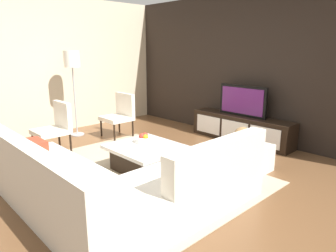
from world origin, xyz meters
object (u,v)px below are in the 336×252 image
object	(u,v)px
ottoman	(241,157)
fruit_bowl	(144,139)
decorative_ball	(243,136)
sectional_couch	(114,185)
accent_chair_near	(56,125)
media_console	(241,128)
television	(242,101)
accent_chair_far	(120,112)
floor_lamp	(72,65)
coffee_table	(146,158)

from	to	relation	value
ottoman	fruit_bowl	distance (m)	1.48
decorative_ball	sectional_couch	bearing A→B (deg)	-99.28
accent_chair_near	media_console	bearing A→B (deg)	47.17
decorative_ball	television	bearing A→B (deg)	123.92
sectional_couch	accent_chair_near	bearing A→B (deg)	170.18
ottoman	decorative_ball	size ratio (longest dim) A/B	2.66
fruit_bowl	decorative_ball	size ratio (longest dim) A/B	1.06
media_console	television	world-z (taller)	television
accent_chair_far	floor_lamp	bearing A→B (deg)	-143.39
coffee_table	accent_chair_far	world-z (taller)	accent_chair_far
television	floor_lamp	size ratio (longest dim) A/B	0.58
floor_lamp	decorative_ball	size ratio (longest dim) A/B	6.50
media_console	fruit_bowl	distance (m)	2.22
accent_chair_near	floor_lamp	world-z (taller)	floor_lamp
media_console	decorative_ball	bearing A→B (deg)	-56.07
coffee_table	fruit_bowl	size ratio (longest dim) A/B	3.60
television	ottoman	distance (m)	1.65
accent_chair_near	accent_chair_far	bearing A→B (deg)	83.04
coffee_table	ottoman	size ratio (longest dim) A/B	1.44
television	decorative_ball	xyz separation A→B (m)	(0.86, -1.28, -0.26)
accent_chair_far	decorative_ball	bearing A→B (deg)	-3.01
accent_chair_near	accent_chair_far	size ratio (longest dim) A/B	1.00
floor_lamp	ottoman	distance (m)	3.75
television	accent_chair_near	bearing A→B (deg)	-122.55
floor_lamp	fruit_bowl	size ratio (longest dim) A/B	6.12
television	coffee_table	distance (m)	2.37
floor_lamp	accent_chair_far	world-z (taller)	floor_lamp
floor_lamp	sectional_couch	bearing A→B (deg)	-20.51
floor_lamp	television	bearing A→B (deg)	39.32
decorative_ball	fruit_bowl	bearing A→B (deg)	-141.25
media_console	floor_lamp	size ratio (longest dim) A/B	1.20
coffee_table	accent_chair_near	bearing A→B (deg)	-161.73
media_console	decorative_ball	world-z (taller)	decorative_ball
ottoman	decorative_ball	bearing A→B (deg)	0.00
accent_chair_near	floor_lamp	distance (m)	1.43
accent_chair_near	floor_lamp	bearing A→B (deg)	124.48
television	accent_chair_far	world-z (taller)	television
floor_lamp	ottoman	bearing A→B (deg)	13.64
decorative_ball	media_console	bearing A→B (deg)	123.93
media_console	ottoman	bearing A→B (deg)	-56.07
sectional_couch	fruit_bowl	xyz separation A→B (m)	(-0.81, 1.08, 0.14)
accent_chair_near	decorative_ball	xyz separation A→B (m)	(2.69, 1.59, 0.05)
television	coffee_table	bearing A→B (deg)	-92.49
media_console	coffee_table	size ratio (longest dim) A/B	2.05
media_console	sectional_couch	size ratio (longest dim) A/B	0.81
ottoman	floor_lamp	bearing A→B (deg)	-166.36
media_console	coffee_table	world-z (taller)	media_console
sectional_couch	accent_chair_far	size ratio (longest dim) A/B	2.92
media_console	accent_chair_far	world-z (taller)	accent_chair_far
sectional_couch	coffee_table	xyz separation A→B (m)	(-0.63, 0.98, -0.09)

